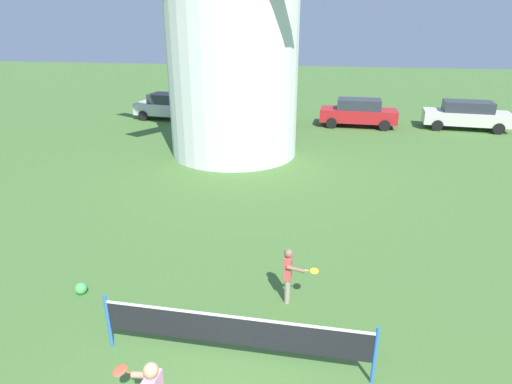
# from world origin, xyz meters

# --- Properties ---
(tennis_net) EXTENTS (4.63, 0.06, 1.10)m
(tennis_net) POSITION_xyz_m (0.04, 1.90, 0.68)
(tennis_net) COLOR blue
(tennis_net) RESTS_ON ground_plane
(player_far) EXTENTS (0.72, 0.48, 1.23)m
(player_far) POSITION_xyz_m (0.75, 3.84, 0.70)
(player_far) COLOR #9E937F
(player_far) RESTS_ON ground_plane
(stray_ball) EXTENTS (0.26, 0.26, 0.26)m
(stray_ball) POSITION_xyz_m (-3.70, 3.27, 0.13)
(stray_ball) COLOR #4CB259
(stray_ball) RESTS_ON ground_plane
(parked_car_silver) EXTENTS (4.36, 2.17, 1.56)m
(parked_car_silver) POSITION_xyz_m (-8.52, 21.06, 0.81)
(parked_car_silver) COLOR silver
(parked_car_silver) RESTS_ON ground_plane
(parked_car_black) EXTENTS (3.98, 2.26, 1.56)m
(parked_car_black) POSITION_xyz_m (-2.95, 20.83, 0.81)
(parked_car_black) COLOR #1E232D
(parked_car_black) RESTS_ON ground_plane
(parked_car_red) EXTENTS (4.33, 2.00, 1.56)m
(parked_car_red) POSITION_xyz_m (2.84, 21.11, 0.81)
(parked_car_red) COLOR red
(parked_car_red) RESTS_ON ground_plane
(parked_car_cream) EXTENTS (4.62, 2.19, 1.56)m
(parked_car_cream) POSITION_xyz_m (8.73, 21.47, 0.81)
(parked_car_cream) COLOR silver
(parked_car_cream) RESTS_ON ground_plane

